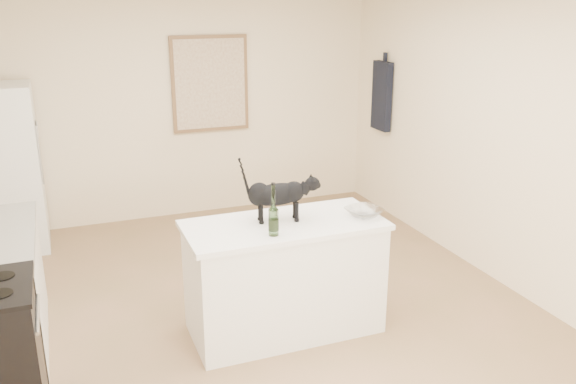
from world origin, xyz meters
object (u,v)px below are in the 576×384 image
(glass_bowl, at_px, (364,212))
(black_cat, at_px, (277,197))
(fridge, at_px, (5,169))
(wine_bottle, at_px, (273,213))

(glass_bowl, bearing_deg, black_cat, 166.78)
(black_cat, relative_size, glass_bowl, 1.98)
(black_cat, bearing_deg, fridge, 139.66)
(black_cat, height_order, wine_bottle, black_cat)
(fridge, xyz_separation_m, wine_bottle, (1.89, -2.75, 0.22))
(black_cat, xyz_separation_m, glass_bowl, (0.66, -0.15, -0.15))
(glass_bowl, bearing_deg, wine_bottle, -172.27)
(black_cat, height_order, glass_bowl, black_cat)
(wine_bottle, distance_m, glass_bowl, 0.80)
(fridge, distance_m, black_cat, 3.22)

